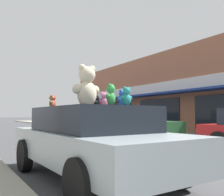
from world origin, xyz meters
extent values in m
plane|color=#424244|center=(0.00, 0.00, 0.00)|extent=(260.00, 260.00, 0.00)
cube|color=navy|center=(6.76, 6.24, 2.71)|extent=(1.15, 27.22, 0.12)
cube|color=silver|center=(7.28, 6.24, 3.26)|extent=(0.08, 25.92, 0.70)
cube|color=black|center=(7.29, 8.94, 1.40)|extent=(0.06, 4.10, 2.00)
cube|color=black|center=(7.29, 14.34, 1.40)|extent=(0.06, 4.10, 2.00)
cube|color=black|center=(7.29, 19.74, 1.40)|extent=(0.06, 4.10, 2.00)
cube|color=#8C999E|center=(-3.03, -0.34, 0.64)|extent=(1.94, 4.50, 0.58)
cube|color=black|center=(-3.03, -0.34, 1.16)|extent=(1.68, 2.48, 0.47)
cylinder|color=black|center=(-3.97, 1.03, 0.35)|extent=(0.21, 0.70, 0.70)
cylinder|color=black|center=(-2.14, 1.06, 0.35)|extent=(0.21, 0.70, 0.70)
cylinder|color=black|center=(-3.93, -1.74, 0.35)|extent=(0.21, 0.70, 0.70)
cylinder|color=black|center=(-2.10, -1.71, 0.35)|extent=(0.21, 0.70, 0.70)
ellipsoid|color=beige|center=(-3.01, -0.10, 1.67)|extent=(0.47, 0.41, 0.55)
sphere|color=beige|center=(-3.01, -0.10, 2.07)|extent=(0.39, 0.39, 0.35)
sphere|color=beige|center=(-2.89, -0.08, 2.21)|extent=(0.16, 0.16, 0.15)
sphere|color=beige|center=(-3.14, -0.12, 2.21)|extent=(0.16, 0.16, 0.15)
sphere|color=white|center=(-3.03, 0.05, 2.05)|extent=(0.15, 0.15, 0.13)
sphere|color=beige|center=(-2.80, -0.04, 1.76)|extent=(0.23, 0.23, 0.20)
sphere|color=beige|center=(-3.23, -0.10, 1.76)|extent=(0.23, 0.23, 0.20)
ellipsoid|color=red|center=(-3.45, 0.73, 1.49)|extent=(0.18, 0.18, 0.18)
sphere|color=red|center=(-3.45, 0.73, 1.62)|extent=(0.16, 0.16, 0.11)
sphere|color=red|center=(-3.42, 0.76, 1.66)|extent=(0.07, 0.07, 0.05)
sphere|color=red|center=(-3.47, 0.70, 1.66)|extent=(0.07, 0.07, 0.05)
sphere|color=#FF4741|center=(-3.49, 0.76, 1.61)|extent=(0.06, 0.06, 0.04)
sphere|color=red|center=(-3.41, 0.80, 1.52)|extent=(0.09, 0.09, 0.07)
sphere|color=red|center=(-3.50, 0.68, 1.52)|extent=(0.09, 0.09, 0.07)
ellipsoid|color=olive|center=(-3.58, 0.43, 1.48)|extent=(0.16, 0.16, 0.17)
sphere|color=olive|center=(-3.58, 0.43, 1.60)|extent=(0.14, 0.14, 0.11)
sphere|color=olive|center=(-3.56, 0.46, 1.64)|extent=(0.06, 0.06, 0.04)
sphere|color=olive|center=(-3.60, 0.39, 1.64)|extent=(0.06, 0.06, 0.04)
sphere|color=tan|center=(-3.62, 0.45, 1.59)|extent=(0.05, 0.05, 0.04)
sphere|color=olive|center=(-3.55, 0.49, 1.51)|extent=(0.08, 0.08, 0.06)
sphere|color=olive|center=(-3.62, 0.37, 1.51)|extent=(0.08, 0.08, 0.06)
ellipsoid|color=blue|center=(-2.67, -0.88, 1.49)|extent=(0.18, 0.17, 0.20)
sphere|color=blue|center=(-2.67, -0.88, 1.64)|extent=(0.16, 0.16, 0.13)
sphere|color=blue|center=(-2.63, -0.87, 1.69)|extent=(0.07, 0.07, 0.05)
sphere|color=blue|center=(-2.71, -0.90, 1.69)|extent=(0.07, 0.07, 0.05)
sphere|color=#548DFF|center=(-2.68, -0.83, 1.63)|extent=(0.06, 0.06, 0.05)
sphere|color=blue|center=(-2.60, -0.85, 1.53)|extent=(0.09, 0.09, 0.07)
sphere|color=blue|center=(-2.75, -0.90, 1.53)|extent=(0.09, 0.09, 0.07)
ellipsoid|color=pink|center=(-2.63, -0.17, 1.50)|extent=(0.20, 0.19, 0.20)
sphere|color=pink|center=(-2.63, -0.17, 1.65)|extent=(0.17, 0.17, 0.13)
sphere|color=pink|center=(-2.59, -0.19, 1.70)|extent=(0.07, 0.07, 0.05)
sphere|color=pink|center=(-2.68, -0.15, 1.70)|extent=(0.07, 0.07, 0.05)
sphere|color=#FFA3DA|center=(-2.61, -0.12, 1.64)|extent=(0.07, 0.07, 0.05)
sphere|color=pink|center=(-2.55, -0.19, 1.53)|extent=(0.10, 0.10, 0.08)
sphere|color=pink|center=(-2.70, -0.12, 1.53)|extent=(0.10, 0.10, 0.08)
ellipsoid|color=teal|center=(-2.82, -1.25, 1.50)|extent=(0.16, 0.14, 0.21)
sphere|color=teal|center=(-2.82, -1.25, 1.65)|extent=(0.14, 0.14, 0.13)
sphere|color=teal|center=(-2.77, -1.24, 1.70)|extent=(0.06, 0.06, 0.05)
sphere|color=teal|center=(-2.87, -1.25, 1.70)|extent=(0.06, 0.06, 0.05)
sphere|color=#47CDC6|center=(-2.82, -1.19, 1.64)|extent=(0.05, 0.05, 0.05)
sphere|color=teal|center=(-2.74, -1.23, 1.53)|extent=(0.08, 0.08, 0.08)
sphere|color=teal|center=(-2.90, -1.24, 1.53)|extent=(0.08, 0.08, 0.08)
ellipsoid|color=green|center=(-3.16, -1.28, 1.50)|extent=(0.22, 0.21, 0.22)
sphere|color=green|center=(-3.16, -1.28, 1.67)|extent=(0.19, 0.19, 0.14)
sphere|color=green|center=(-3.12, -1.25, 1.72)|extent=(0.08, 0.08, 0.06)
sphere|color=green|center=(-3.20, -1.31, 1.72)|extent=(0.08, 0.08, 0.06)
sphere|color=#5ADA6D|center=(-3.19, -1.23, 1.66)|extent=(0.07, 0.07, 0.05)
sphere|color=green|center=(-3.09, -1.22, 1.54)|extent=(0.11, 0.11, 0.08)
sphere|color=green|center=(-3.24, -1.32, 1.54)|extent=(0.11, 0.11, 0.08)
ellipsoid|color=black|center=(-2.78, -0.11, 1.48)|extent=(0.16, 0.17, 0.17)
sphere|color=black|center=(-2.78, -0.11, 1.60)|extent=(0.15, 0.15, 0.10)
sphere|color=black|center=(-2.76, -0.08, 1.64)|extent=(0.06, 0.06, 0.04)
sphere|color=black|center=(-2.80, -0.15, 1.64)|extent=(0.06, 0.06, 0.04)
sphere|color=#3A3A3D|center=(-2.82, -0.09, 1.59)|extent=(0.06, 0.06, 0.04)
sphere|color=black|center=(-2.75, -0.06, 1.51)|extent=(0.08, 0.08, 0.06)
sphere|color=black|center=(-2.83, -0.16, 1.51)|extent=(0.08, 0.08, 0.06)
cylinder|color=black|center=(2.09, 0.40, 0.35)|extent=(0.20, 0.70, 0.70)
cube|color=#336B3D|center=(3.06, 5.78, 0.64)|extent=(1.87, 4.68, 0.58)
cube|color=black|center=(3.06, 5.78, 1.22)|extent=(1.64, 2.41, 0.58)
cylinder|color=black|center=(2.15, 7.23, 0.35)|extent=(0.20, 0.70, 0.70)
cylinder|color=black|center=(3.98, 7.23, 0.35)|extent=(0.20, 0.70, 0.70)
cylinder|color=black|center=(2.15, 4.32, 0.35)|extent=(0.20, 0.70, 0.70)
cylinder|color=black|center=(3.98, 4.32, 0.35)|extent=(0.20, 0.70, 0.70)
cube|color=#1E4793|center=(3.06, 10.96, 0.64)|extent=(1.83, 4.45, 0.58)
cube|color=black|center=(3.06, 10.96, 1.21)|extent=(1.61, 2.56, 0.56)
cylinder|color=black|center=(2.17, 12.34, 0.35)|extent=(0.20, 0.70, 0.70)
cylinder|color=black|center=(3.96, 12.34, 0.35)|extent=(0.20, 0.70, 0.70)
cylinder|color=black|center=(2.17, 9.58, 0.35)|extent=(0.20, 0.70, 0.70)
cylinder|color=black|center=(3.96, 9.58, 0.35)|extent=(0.20, 0.70, 0.70)
camera|label=1|loc=(-5.31, -4.72, 1.24)|focal=40.00mm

